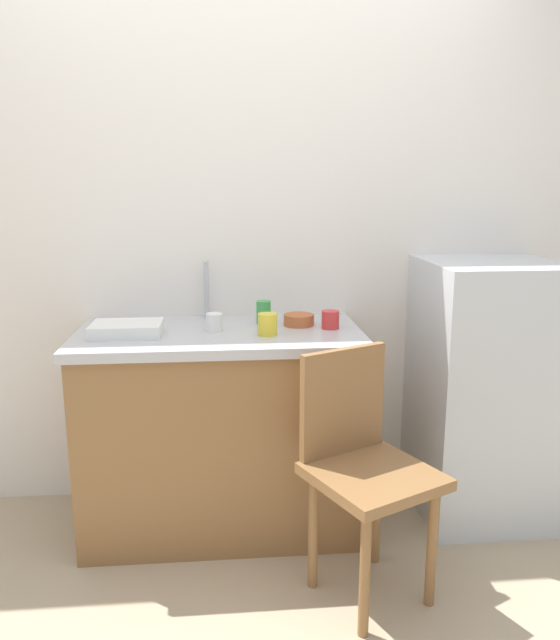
{
  "coord_description": "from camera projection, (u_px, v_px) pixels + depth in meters",
  "views": [
    {
      "loc": [
        -0.04,
        -1.84,
        1.47
      ],
      "look_at": [
        0.18,
        0.6,
        0.92
      ],
      "focal_mm": 34.41,
      "sensor_mm": 36.0,
      "label": 1
    }
  ],
  "objects": [
    {
      "name": "terracotta_bowl",
      "position": [
        299.0,
        320.0,
        2.64
      ],
      "size": [
        0.13,
        0.13,
        0.05
      ],
      "primitive_type": "cylinder",
      "color": "#B25B33",
      "rests_on": "countertop"
    },
    {
      "name": "countertop",
      "position": [
        219.0,
        335.0,
        2.56
      ],
      "size": [
        1.18,
        0.64,
        0.04
      ],
      "primitive_type": "cube",
      "color": "#B7B7BC",
      "rests_on": "cabinet_base"
    },
    {
      "name": "back_wall",
      "position": [
        233.0,
        238.0,
        2.82
      ],
      "size": [
        4.8,
        0.1,
        2.45
      ],
      "primitive_type": "cube",
      "color": "white",
      "rests_on": "ground_plane"
    },
    {
      "name": "dish_tray",
      "position": [
        127.0,
        329.0,
        2.47
      ],
      "size": [
        0.28,
        0.2,
        0.05
      ],
      "primitive_type": "cube",
      "color": "white",
      "rests_on": "countertop"
    },
    {
      "name": "chair",
      "position": [
        363.0,
        462.0,
        2.19
      ],
      "size": [
        0.53,
        0.53,
        0.89
      ],
      "rotation": [
        0.0,
        0.0,
        0.45
      ],
      "color": "olive",
      "rests_on": "ground_plane"
    },
    {
      "name": "cabinet_base",
      "position": [
        222.0,
        433.0,
        2.65
      ],
      "size": [
        1.14,
        0.6,
        0.83
      ],
      "primitive_type": "cube",
      "color": "olive",
      "rests_on": "ground_plane"
    },
    {
      "name": "refrigerator",
      "position": [
        486.0,
        389.0,
        2.73
      ],
      "size": [
        0.58,
        0.58,
        1.15
      ],
      "primitive_type": "cube",
      "color": "silver",
      "rests_on": "ground_plane"
    },
    {
      "name": "cup_white",
      "position": [
        214.0,
        322.0,
        2.53
      ],
      "size": [
        0.07,
        0.07,
        0.07
      ],
      "primitive_type": "cylinder",
      "color": "white",
      "rests_on": "countertop"
    },
    {
      "name": "cup_red",
      "position": [
        330.0,
        320.0,
        2.58
      ],
      "size": [
        0.07,
        0.07,
        0.08
      ],
      "primitive_type": "cylinder",
      "color": "red",
      "rests_on": "countertop"
    },
    {
      "name": "cup_green",
      "position": [
        264.0,
        312.0,
        2.67
      ],
      "size": [
        0.06,
        0.06,
        0.1
      ],
      "primitive_type": "cylinder",
      "color": "green",
      "rests_on": "countertop"
    },
    {
      "name": "cup_yellow",
      "position": [
        268.0,
        324.0,
        2.46
      ],
      "size": [
        0.08,
        0.08,
        0.09
      ],
      "primitive_type": "cylinder",
      "color": "yellow",
      "rests_on": "countertop"
    },
    {
      "name": "faucet",
      "position": [
        206.0,
        290.0,
        2.76
      ],
      "size": [
        0.02,
        0.02,
        0.26
      ],
      "primitive_type": "cylinder",
      "color": "#B7B7BC",
      "rests_on": "countertop"
    },
    {
      "name": "ground_plane",
      "position": [
        244.0,
        619.0,
        2.12
      ],
      "size": [
        8.0,
        8.0,
        0.0
      ],
      "primitive_type": "plane",
      "color": "tan"
    }
  ]
}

